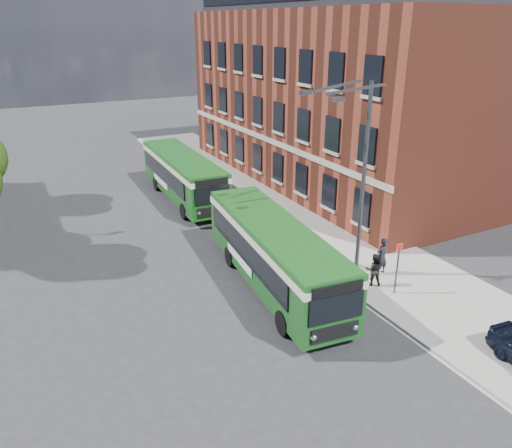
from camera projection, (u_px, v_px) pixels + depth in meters
ground at (238, 283)px, 23.04m from camera, size 120.00×120.00×0.00m
pavement at (282, 205)px, 32.58m from camera, size 6.00×48.00×0.15m
kerb_line at (240, 214)px, 31.30m from camera, size 0.12×48.00×0.01m
brick_office at (339, 85)px, 36.27m from camera, size 12.10×26.00×14.20m
street_lamp at (357, 181)px, 21.67m from camera, size 2.96×2.38×9.00m
bus_stop_sign at (397, 265)px, 21.42m from camera, size 0.35×0.08×2.52m
bus_front at (274, 249)px, 22.15m from camera, size 3.70×11.25×3.02m
bus_rear at (183, 173)px, 33.37m from camera, size 2.93×11.17×3.02m
pedestrian_a at (382, 256)px, 23.31m from camera, size 0.72×0.53×1.81m
pedestrian_b at (374, 269)px, 22.35m from camera, size 0.94×0.87×1.53m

